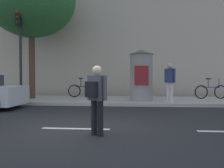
# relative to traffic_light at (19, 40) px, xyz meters

# --- Properties ---
(ground_plane) EXTENTS (80.00, 80.00, 0.00)m
(ground_plane) POSITION_rel_traffic_light_xyz_m (3.90, -5.24, -3.04)
(ground_plane) COLOR #232326
(sidewalk_curb) EXTENTS (36.00, 4.00, 0.15)m
(sidewalk_curb) POSITION_rel_traffic_light_xyz_m (3.90, 1.76, -2.97)
(sidewalk_curb) COLOR #B2ADA3
(sidewalk_curb) RESTS_ON ground_plane
(lane_markings) EXTENTS (25.80, 0.16, 0.01)m
(lane_markings) POSITION_rel_traffic_light_xyz_m (3.90, -5.24, -3.04)
(lane_markings) COLOR silver
(lane_markings) RESTS_ON ground_plane
(building_backdrop) EXTENTS (36.00, 5.00, 11.14)m
(building_backdrop) POSITION_rel_traffic_light_xyz_m (3.90, 6.76, 2.53)
(building_backdrop) COLOR #B7A893
(building_backdrop) RESTS_ON ground_plane
(traffic_light) EXTENTS (0.24, 0.45, 4.30)m
(traffic_light) POSITION_rel_traffic_light_xyz_m (0.00, 0.00, 0.00)
(traffic_light) COLOR black
(traffic_light) RESTS_ON sidewalk_curb
(poster_column) EXTENTS (1.20, 1.20, 2.46)m
(poster_column) POSITION_rel_traffic_light_xyz_m (5.71, 0.86, -1.65)
(poster_column) COLOR gray
(poster_column) RESTS_ON sidewalk_curb
(street_tree) EXTENTS (4.68, 4.68, 7.24)m
(street_tree) POSITION_rel_traffic_light_xyz_m (-0.10, 1.71, 2.35)
(street_tree) COLOR #4C3826
(street_tree) RESTS_ON sidewalk_curb
(pedestrian_in_light_jacket) EXTENTS (0.51, 0.51, 1.62)m
(pedestrian_in_light_jacket) POSITION_rel_traffic_light_xyz_m (4.57, -5.97, -2.08)
(pedestrian_in_light_jacket) COLOR black
(pedestrian_in_light_jacket) RESTS_ON ground_plane
(pedestrian_in_red_top) EXTENTS (0.25, 0.61, 1.54)m
(pedestrian_in_red_top) POSITION_rel_traffic_light_xyz_m (5.31, 2.95, -2.00)
(pedestrian_in_red_top) COLOR #B78C33
(pedestrian_in_red_top) RESTS_ON sidewalk_curb
(pedestrian_with_bag) EXTENTS (0.48, 0.51, 1.79)m
(pedestrian_with_bag) POSITION_rel_traffic_light_xyz_m (7.01, 0.34, -1.83)
(pedestrian_with_bag) COLOR silver
(pedestrian_with_bag) RESTS_ON sidewalk_curb
(bicycle_leaning) EXTENTS (1.76, 0.33, 1.09)m
(bicycle_leaning) POSITION_rel_traffic_light_xyz_m (9.39, 2.32, -2.50)
(bicycle_leaning) COLOR black
(bicycle_leaning) RESTS_ON sidewalk_curb
(bicycle_upright) EXTENTS (1.77, 0.21, 1.09)m
(bicycle_upright) POSITION_rel_traffic_light_xyz_m (2.49, 2.72, -2.50)
(bicycle_upright) COLOR black
(bicycle_upright) RESTS_ON sidewalk_curb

